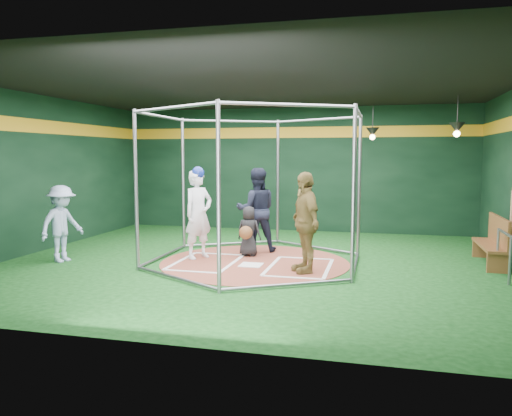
% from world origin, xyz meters
% --- Properties ---
extents(room_shell, '(10.10, 9.10, 3.53)m').
position_xyz_m(room_shell, '(0.00, 0.01, 1.75)').
color(room_shell, '#0D3910').
rests_on(room_shell, ground).
extents(clay_disc, '(3.80, 3.80, 0.01)m').
position_xyz_m(clay_disc, '(0.00, 0.00, 0.01)').
color(clay_disc, brown).
rests_on(clay_disc, ground).
extents(home_plate, '(0.43, 0.43, 0.01)m').
position_xyz_m(home_plate, '(0.00, -0.30, 0.02)').
color(home_plate, white).
rests_on(home_plate, clay_disc).
extents(batter_box_left, '(1.17, 1.77, 0.01)m').
position_xyz_m(batter_box_left, '(-0.95, -0.25, 0.02)').
color(batter_box_left, white).
rests_on(batter_box_left, clay_disc).
extents(batter_box_right, '(1.17, 1.77, 0.01)m').
position_xyz_m(batter_box_right, '(0.95, -0.25, 0.02)').
color(batter_box_right, white).
rests_on(batter_box_right, clay_disc).
extents(batting_cage, '(4.05, 4.67, 3.00)m').
position_xyz_m(batting_cage, '(-0.00, -0.00, 1.50)').
color(batting_cage, gray).
rests_on(batting_cage, ground).
extents(pendant_lamp_near, '(0.34, 0.34, 0.90)m').
position_xyz_m(pendant_lamp_near, '(2.20, 3.60, 2.74)').
color(pendant_lamp_near, black).
rests_on(pendant_lamp_near, room_shell).
extents(pendant_lamp_far, '(0.34, 0.34, 0.90)m').
position_xyz_m(pendant_lamp_far, '(4.00, 2.00, 2.74)').
color(pendant_lamp_far, black).
rests_on(pendant_lamp_far, room_shell).
extents(batter_figure, '(0.73, 0.80, 1.92)m').
position_xyz_m(batter_figure, '(-1.24, 0.12, 0.96)').
color(batter_figure, white).
rests_on(batter_figure, clay_disc).
extents(visitor_leopard, '(0.92, 1.17, 1.85)m').
position_xyz_m(visitor_leopard, '(1.10, -0.59, 0.94)').
color(visitor_leopard, '#A08644').
rests_on(visitor_leopard, clay_disc).
extents(catcher_figure, '(0.55, 0.58, 1.07)m').
position_xyz_m(catcher_figure, '(-0.28, 0.57, 0.55)').
color(catcher_figure, black).
rests_on(catcher_figure, clay_disc).
extents(umpire, '(1.09, 0.96, 1.87)m').
position_xyz_m(umpire, '(-0.25, 1.13, 0.95)').
color(umpire, black).
rests_on(umpire, clay_disc).
extents(bystander_blue, '(0.81, 1.12, 1.56)m').
position_xyz_m(bystander_blue, '(-3.83, -0.84, 0.78)').
color(bystander_blue, '#9EAFD1').
rests_on(bystander_blue, ground).
extents(dugout_bench, '(0.39, 1.65, 0.96)m').
position_xyz_m(dugout_bench, '(4.62, 0.95, 0.49)').
color(dugout_bench, brown).
rests_on(dugout_bench, ground).
extents(steel_railing, '(0.05, 0.97, 0.84)m').
position_xyz_m(steel_railing, '(4.55, -0.21, 0.56)').
color(steel_railing, gray).
rests_on(steel_railing, ground).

